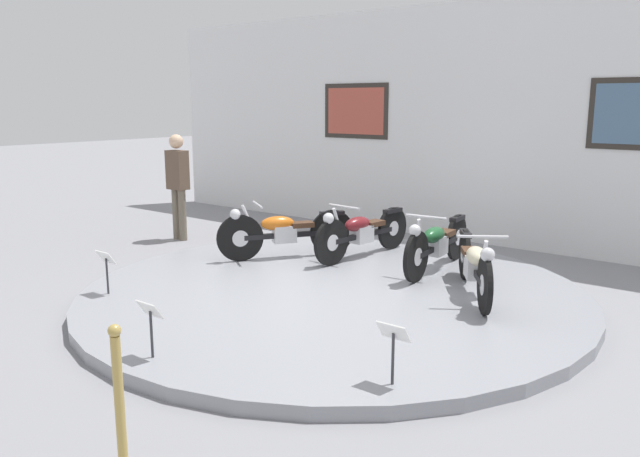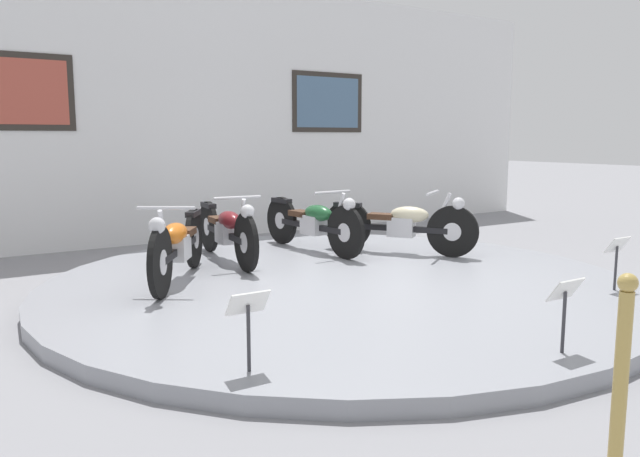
# 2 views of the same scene
# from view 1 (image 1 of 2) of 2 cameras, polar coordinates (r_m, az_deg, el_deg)

# --- Properties ---
(ground_plane) EXTENTS (60.00, 60.00, 0.00)m
(ground_plane) POSITION_cam_1_polar(r_m,az_deg,el_deg) (7.52, 1.24, -6.40)
(ground_plane) COLOR gray
(display_platform) EXTENTS (5.95, 5.95, 0.13)m
(display_platform) POSITION_cam_1_polar(r_m,az_deg,el_deg) (7.50, 1.24, -5.92)
(display_platform) COLOR gray
(display_platform) RESTS_ON ground_plane
(back_wall) EXTENTS (14.00, 0.22, 3.91)m
(back_wall) POSITION_cam_1_polar(r_m,az_deg,el_deg) (10.62, 14.43, 9.21)
(back_wall) COLOR white
(back_wall) RESTS_ON ground_plane
(motorcycle_orange) EXTENTS (1.16, 1.69, 0.80)m
(motorcycle_orange) POSITION_cam_1_polar(r_m,az_deg,el_deg) (8.83, -3.29, -0.21)
(motorcycle_orange) COLOR black
(motorcycle_orange) RESTS_ON display_platform
(motorcycle_maroon) EXTENTS (0.54, 1.98, 0.79)m
(motorcycle_maroon) POSITION_cam_1_polar(r_m,az_deg,el_deg) (8.87, 3.83, -0.22)
(motorcycle_maroon) COLOR black
(motorcycle_maroon) RESTS_ON display_platform
(motorcycle_green) EXTENTS (0.54, 1.99, 0.79)m
(motorcycle_green) POSITION_cam_1_polar(r_m,az_deg,el_deg) (8.28, 10.62, -1.23)
(motorcycle_green) COLOR black
(motorcycle_green) RESTS_ON display_platform
(motorcycle_cream) EXTENTS (1.15, 1.67, 0.79)m
(motorcycle_cream) POSITION_cam_1_polar(r_m,az_deg,el_deg) (7.31, 13.96, -3.12)
(motorcycle_cream) COLOR black
(motorcycle_cream) RESTS_ON display_platform
(info_placard_front_left) EXTENTS (0.26, 0.11, 0.51)m
(info_placard_front_left) POSITION_cam_1_polar(r_m,az_deg,el_deg) (7.57, -18.95, -3.00)
(info_placard_front_left) COLOR #333338
(info_placard_front_left) RESTS_ON display_platform
(info_placard_front_centre) EXTENTS (0.26, 0.11, 0.51)m
(info_placard_front_centre) POSITION_cam_1_polar(r_m,az_deg,el_deg) (5.59, -15.23, -7.82)
(info_placard_front_centre) COLOR #333338
(info_placard_front_centre) RESTS_ON display_platform
(info_placard_front_right) EXTENTS (0.26, 0.11, 0.51)m
(info_placard_front_right) POSITION_cam_1_polar(r_m,az_deg,el_deg) (4.94, 6.72, -10.09)
(info_placard_front_right) COLOR #333338
(info_placard_front_right) RESTS_ON display_platform
(visitor_standing) EXTENTS (0.36, 0.24, 1.79)m
(visitor_standing) POSITION_cam_1_polar(r_m,az_deg,el_deg) (10.77, -12.87, 4.33)
(visitor_standing) COLOR #6B6051
(visitor_standing) RESTS_ON ground_plane
(stanchion_post_right_of_entry) EXTENTS (0.28, 0.28, 1.02)m
(stanchion_post_right_of_entry) POSITION_cam_1_polar(r_m,az_deg,el_deg) (4.17, -17.71, -17.15)
(stanchion_post_right_of_entry) COLOR tan
(stanchion_post_right_of_entry) RESTS_ON ground_plane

